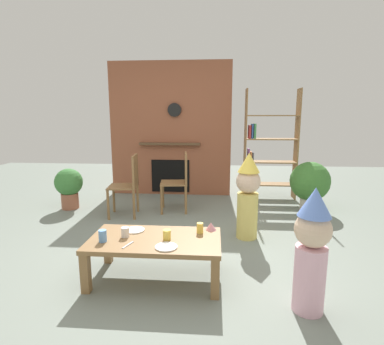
# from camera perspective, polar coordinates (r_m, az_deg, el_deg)

# --- Properties ---
(ground_plane) EXTENTS (12.00, 12.00, 0.00)m
(ground_plane) POSITION_cam_1_polar(r_m,az_deg,el_deg) (3.32, -3.22, -15.20)
(ground_plane) COLOR gray
(brick_fireplace_feature) EXTENTS (2.20, 0.28, 2.40)m
(brick_fireplace_feature) POSITION_cam_1_polar(r_m,az_deg,el_deg) (5.63, -4.03, 7.99)
(brick_fireplace_feature) COLOR #935138
(brick_fireplace_feature) RESTS_ON ground_plane
(bookshelf) EXTENTS (0.90, 0.28, 1.90)m
(bookshelf) POSITION_cam_1_polar(r_m,az_deg,el_deg) (5.47, 13.73, 4.23)
(bookshelf) COLOR olive
(bookshelf) RESTS_ON ground_plane
(coffee_table) EXTENTS (1.15, 0.62, 0.38)m
(coffee_table) POSITION_cam_1_polar(r_m,az_deg,el_deg) (2.78, -6.92, -13.21)
(coffee_table) COLOR olive
(coffee_table) RESTS_ON ground_plane
(paper_cup_near_left) EXTENTS (0.07, 0.07, 0.09)m
(paper_cup_near_left) POSITION_cam_1_polar(r_m,az_deg,el_deg) (2.69, -4.77, -11.60)
(paper_cup_near_left) COLOR #F2CC4C
(paper_cup_near_left) RESTS_ON coffee_table
(paper_cup_near_right) EXTENTS (0.06, 0.06, 0.09)m
(paper_cup_near_right) POSITION_cam_1_polar(r_m,az_deg,el_deg) (2.83, 1.51, -10.39)
(paper_cup_near_right) COLOR #F2CC4C
(paper_cup_near_right) RESTS_ON coffee_table
(paper_cup_center) EXTENTS (0.07, 0.07, 0.09)m
(paper_cup_center) POSITION_cam_1_polar(r_m,az_deg,el_deg) (2.81, -12.45, -10.88)
(paper_cup_center) COLOR silver
(paper_cup_center) RESTS_ON coffee_table
(paper_cup_far_left) EXTENTS (0.07, 0.07, 0.10)m
(paper_cup_far_left) POSITION_cam_1_polar(r_m,az_deg,el_deg) (2.76, -16.44, -11.35)
(paper_cup_far_left) COLOR #669EE0
(paper_cup_far_left) RESTS_ON coffee_table
(paper_plate_front) EXTENTS (0.19, 0.19, 0.01)m
(paper_plate_front) POSITION_cam_1_polar(r_m,az_deg,el_deg) (2.95, -10.71, -10.57)
(paper_plate_front) COLOR white
(paper_plate_front) RESTS_ON coffee_table
(paper_plate_rear) EXTENTS (0.18, 0.18, 0.01)m
(paper_plate_rear) POSITION_cam_1_polar(r_m,az_deg,el_deg) (2.56, -4.86, -13.76)
(paper_plate_rear) COLOR white
(paper_plate_rear) RESTS_ON coffee_table
(birthday_cake_slice) EXTENTS (0.10, 0.10, 0.07)m
(birthday_cake_slice) POSITION_cam_1_polar(r_m,az_deg,el_deg) (2.91, 3.58, -10.04)
(birthday_cake_slice) COLOR pink
(birthday_cake_slice) RESTS_ON coffee_table
(table_fork) EXTENTS (0.07, 0.15, 0.01)m
(table_fork) POSITION_cam_1_polar(r_m,az_deg,el_deg) (2.65, -11.94, -13.16)
(table_fork) COLOR silver
(table_fork) RESTS_ON coffee_table
(child_with_cone_hat) EXTENTS (0.26, 0.26, 0.95)m
(child_with_cone_hat) POSITION_cam_1_polar(r_m,az_deg,el_deg) (2.43, 21.56, -12.98)
(child_with_cone_hat) COLOR #EAB2C6
(child_with_cone_hat) RESTS_ON ground_plane
(child_in_pink) EXTENTS (0.28, 0.28, 1.03)m
(child_in_pink) POSITION_cam_1_polar(r_m,az_deg,el_deg) (3.64, 10.46, -3.93)
(child_in_pink) COLOR #E0CC66
(child_in_pink) RESTS_ON ground_plane
(dining_chair_left) EXTENTS (0.44, 0.44, 0.90)m
(dining_chair_left) POSITION_cam_1_polar(r_m,az_deg,el_deg) (4.47, -11.74, -1.69)
(dining_chair_left) COLOR olive
(dining_chair_left) RESTS_ON ground_plane
(dining_chair_middle) EXTENTS (0.44, 0.44, 0.90)m
(dining_chair_middle) POSITION_cam_1_polar(r_m,az_deg,el_deg) (4.61, -2.30, -1.09)
(dining_chair_middle) COLOR olive
(dining_chair_middle) RESTS_ON ground_plane
(potted_plant_tall) EXTENTS (0.60, 0.60, 0.76)m
(potted_plant_tall) POSITION_cam_1_polar(r_m,az_deg,el_deg) (4.99, 21.27, -1.77)
(potted_plant_tall) COLOR beige
(potted_plant_tall) RESTS_ON ground_plane
(potted_plant_short) EXTENTS (0.42, 0.42, 0.64)m
(potted_plant_short) POSITION_cam_1_polar(r_m,az_deg,el_deg) (5.13, -22.12, -2.26)
(potted_plant_short) COLOR #9E5B42
(potted_plant_short) RESTS_ON ground_plane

